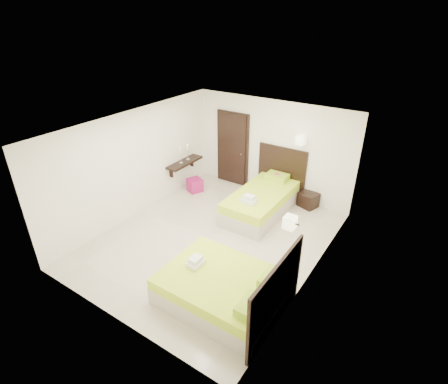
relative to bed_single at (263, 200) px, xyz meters
The scene contains 7 objects.
floor 1.76m from the bed_single, 101.56° to the right, with size 5.50×5.50×0.00m, color beige.
bed_single is the anchor object (origin of this frame).
bed_double 3.26m from the bed_single, 73.10° to the right, with size 2.08×1.76×1.71m.
nightstand 1.25m from the bed_single, 45.32° to the left, with size 0.44×0.39×0.39m, color black.
ottoman 2.13m from the bed_single, behind, with size 0.37×0.37×0.37m, color #971457.
door 1.98m from the bed_single, 147.07° to the left, with size 1.02×0.15×2.14m.
console_shelf 2.48m from the bed_single, behind, with size 0.35×1.20×0.78m.
Camera 1 is at (3.78, -5.24, 4.62)m, focal length 28.00 mm.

